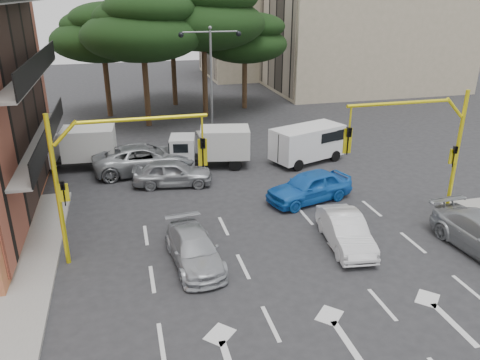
# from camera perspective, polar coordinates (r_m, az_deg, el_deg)

# --- Properties ---
(ground) EXTENTS (120.00, 120.00, 0.00)m
(ground) POSITION_cam_1_polar(r_m,az_deg,el_deg) (19.04, 6.29, -9.62)
(ground) COLOR #28282B
(ground) RESTS_ON ground
(median_strip) EXTENTS (1.40, 6.00, 0.15)m
(median_strip) POSITION_cam_1_polar(r_m,az_deg,el_deg) (33.17, -3.35, 4.60)
(median_strip) COLOR gray
(median_strip) RESTS_ON ground
(apartment_beige_far) EXTENTS (16.20, 12.15, 16.70)m
(apartment_beige_far) POSITION_cam_1_polar(r_m,az_deg,el_deg) (62.09, 3.58, 20.41)
(apartment_beige_far) COLOR tan
(apartment_beige_far) RESTS_ON ground
(pine_left_near) EXTENTS (9.15, 9.15, 10.23)m
(pine_left_near) POSITION_cam_1_polar(r_m,az_deg,el_deg) (37.19, -11.80, 17.90)
(pine_left_near) COLOR #382616
(pine_left_near) RESTS_ON ground
(pine_center) EXTENTS (9.98, 9.98, 11.16)m
(pine_center) POSITION_cam_1_polar(r_m,az_deg,el_deg) (39.73, -4.43, 19.50)
(pine_center) COLOR #382616
(pine_center) RESTS_ON ground
(pine_left_far) EXTENTS (8.32, 8.32, 9.30)m
(pine_left_far) POSITION_cam_1_polar(r_m,az_deg,el_deg) (41.18, -16.42, 16.88)
(pine_left_far) COLOR #382616
(pine_left_far) RESTS_ON ground
(pine_right) EXTENTS (7.49, 7.49, 8.37)m
(pine_right) POSITION_cam_1_polar(r_m,az_deg,el_deg) (42.69, 0.68, 16.93)
(pine_right) COLOR #382616
(pine_right) RESTS_ON ground
(pine_back) EXTENTS (9.15, 9.15, 10.23)m
(pine_back) POSITION_cam_1_polar(r_m,az_deg,el_deg) (44.41, -8.30, 18.70)
(pine_back) COLOR #382616
(pine_back) RESTS_ON ground
(signal_mast_right) EXTENTS (5.79, 0.37, 6.00)m
(signal_mast_right) POSITION_cam_1_polar(r_m,az_deg,el_deg) (22.20, 21.61, 4.58)
(signal_mast_right) COLOR yellow
(signal_mast_right) RESTS_ON ground
(signal_mast_left) EXTENTS (5.79, 0.37, 6.00)m
(signal_mast_left) POSITION_cam_1_polar(r_m,az_deg,el_deg) (18.14, -16.10, 1.60)
(signal_mast_left) COLOR yellow
(signal_mast_left) RESTS_ON ground
(street_lamp_center) EXTENTS (4.16, 0.36, 7.77)m
(street_lamp_center) POSITION_cam_1_polar(r_m,az_deg,el_deg) (32.00, -3.57, 13.80)
(street_lamp_center) COLOR slate
(street_lamp_center) RESTS_ON median_strip
(car_white_hatch) EXTENTS (1.96, 4.27, 1.36)m
(car_white_hatch) POSITION_cam_1_polar(r_m,az_deg,el_deg) (20.08, 12.73, -6.07)
(car_white_hatch) COLOR silver
(car_white_hatch) RESTS_ON ground
(car_blue_compact) EXTENTS (4.88, 2.97, 1.55)m
(car_blue_compact) POSITION_cam_1_polar(r_m,az_deg,el_deg) (23.95, 8.46, -0.78)
(car_blue_compact) COLOR blue
(car_blue_compact) RESTS_ON ground
(car_silver_wagon) EXTENTS (2.09, 4.43, 1.25)m
(car_silver_wagon) POSITION_cam_1_polar(r_m,az_deg,el_deg) (18.49, -5.61, -8.38)
(car_silver_wagon) COLOR #AEB1B7
(car_silver_wagon) RESTS_ON ground
(car_silver_cross_a) EXTENTS (6.12, 3.16, 1.65)m
(car_silver_cross_a) POSITION_cam_1_polar(r_m,az_deg,el_deg) (28.13, -11.57, 2.59)
(car_silver_cross_a) COLOR #9CA0A4
(car_silver_cross_a) RESTS_ON ground
(car_silver_cross_b) EXTENTS (4.55, 2.40, 1.48)m
(car_silver_cross_b) POSITION_cam_1_polar(r_m,az_deg,el_deg) (25.90, -8.23, 0.92)
(car_silver_cross_b) COLOR #9A9DA2
(car_silver_cross_b) RESTS_ON ground
(van_white) EXTENTS (5.01, 3.49, 2.29)m
(van_white) POSITION_cam_1_polar(r_m,az_deg,el_deg) (29.47, 8.18, 4.36)
(van_white) COLOR white
(van_white) RESTS_ON ground
(box_truck_a) EXTENTS (5.17, 2.48, 2.48)m
(box_truck_a) POSITION_cam_1_polar(r_m,az_deg,el_deg) (29.71, -19.59, 3.62)
(box_truck_a) COLOR white
(box_truck_a) RESTS_ON ground
(box_truck_b) EXTENTS (5.15, 2.94, 2.39)m
(box_truck_b) POSITION_cam_1_polar(r_m,az_deg,el_deg) (28.44, -3.60, 4.00)
(box_truck_b) COLOR silver
(box_truck_b) RESTS_ON ground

